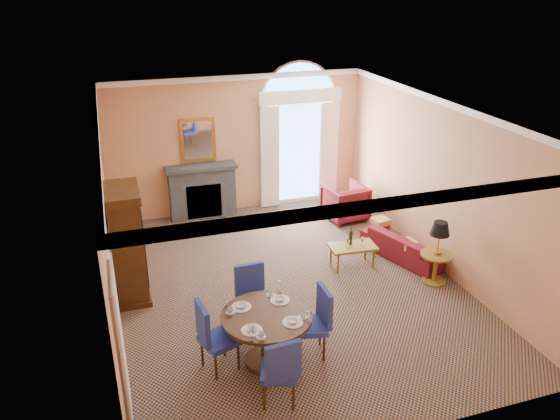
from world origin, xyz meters
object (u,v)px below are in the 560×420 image
object	(u,v)px
armoire	(127,246)
dining_table	(267,328)
sofa	(404,245)
armchair	(345,202)
side_table	(438,245)
coffee_table	(353,247)

from	to	relation	value
armoire	dining_table	bearing A→B (deg)	-55.04
sofa	armchair	distance (m)	2.14
dining_table	sofa	distance (m)	4.20
armoire	dining_table	xyz separation A→B (m)	(1.74, -2.49, -0.37)
dining_table	side_table	distance (m)	3.79
coffee_table	side_table	xyz separation A→B (m)	(1.20, -1.00, 0.34)
armchair	armoire	bearing A→B (deg)	13.51
coffee_table	armchair	bearing A→B (deg)	73.52
dining_table	sofa	size ratio (longest dim) A/B	0.72
armoire	armchair	bearing A→B (deg)	20.78
armoire	side_table	bearing A→B (deg)	-13.31
dining_table	armchair	world-z (taller)	dining_table
dining_table	coffee_table	distance (m)	3.27
dining_table	sofa	world-z (taller)	dining_table
armoire	armchair	xyz separation A→B (m)	(4.91, 1.86, -0.56)
sofa	coffee_table	distance (m)	1.16
armoire	dining_table	size ratio (longest dim) A/B	1.54
armoire	coffee_table	xyz separation A→B (m)	(4.12, -0.26, -0.55)
dining_table	side_table	xyz separation A→B (m)	(3.58, 1.23, 0.16)
dining_table	coffee_table	world-z (taller)	dining_table
dining_table	side_table	bearing A→B (deg)	18.91
dining_table	sofa	bearing A→B (deg)	32.48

